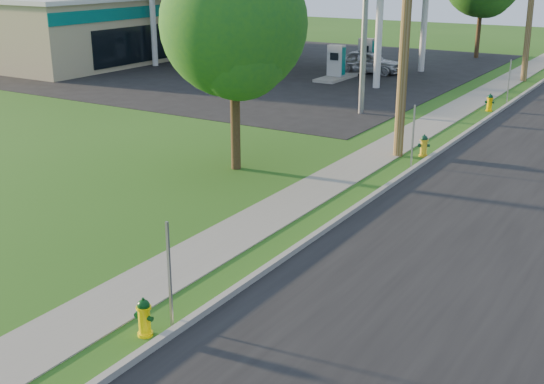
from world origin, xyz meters
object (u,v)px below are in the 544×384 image
(fuel_pump_se, at_px, (366,58))
(hydrant_near, at_px, (144,317))
(utility_pole_mid, at_px, (407,4))
(hydrant_far, at_px, (490,103))
(fuel_pump_sw, at_px, (242,49))
(hydrant_mid, at_px, (424,146))
(fuel_pump_ne, at_px, (336,67))
(car_silver, at_px, (368,62))
(fuel_pump_nw, at_px, (206,55))
(tree_verge, at_px, (235,30))

(fuel_pump_se, relative_size, hydrant_near, 4.41)
(utility_pole_mid, bearing_deg, fuel_pump_se, 117.63)
(fuel_pump_se, distance_m, hydrant_far, 12.47)
(fuel_pump_sw, height_order, hydrant_near, fuel_pump_sw)
(fuel_pump_se, xyz_separation_m, hydrant_mid, (9.66, -16.64, -0.35))
(utility_pole_mid, xyz_separation_m, fuel_pump_se, (-8.90, 17.00, -4.23))
(utility_pole_mid, xyz_separation_m, fuel_pump_ne, (-8.90, 13.00, -4.23))
(fuel_pump_se, xyz_separation_m, car_silver, (0.54, -0.97, -0.05))
(utility_pole_mid, relative_size, hydrant_far, 12.63)
(fuel_pump_sw, distance_m, hydrant_far, 20.20)
(fuel_pump_ne, bearing_deg, fuel_pump_nw, 180.00)
(fuel_pump_se, relative_size, hydrant_far, 4.12)
(hydrant_near, bearing_deg, car_silver, 107.09)
(fuel_pump_se, height_order, hydrant_far, fuel_pump_se)
(fuel_pump_se, height_order, tree_verge, tree_verge)
(fuel_pump_ne, xyz_separation_m, fuel_pump_sw, (-9.00, 4.00, 0.00))
(car_silver, bearing_deg, fuel_pump_nw, 103.14)
(fuel_pump_nw, relative_size, hydrant_near, 4.41)
(fuel_pump_nw, relative_size, tree_verge, 0.48)
(utility_pole_mid, bearing_deg, car_silver, 117.53)
(fuel_pump_sw, bearing_deg, fuel_pump_nw, -90.00)
(fuel_pump_se, distance_m, hydrant_near, 31.78)
(car_silver, bearing_deg, fuel_pump_sw, 79.72)
(fuel_pump_sw, height_order, hydrant_far, fuel_pump_sw)
(utility_pole_mid, distance_m, fuel_pump_sw, 25.05)
(hydrant_mid, xyz_separation_m, car_silver, (-9.12, 15.67, 0.30))
(fuel_pump_sw, height_order, fuel_pump_se, same)
(fuel_pump_nw, distance_m, fuel_pump_ne, 9.00)
(utility_pole_mid, bearing_deg, tree_verge, -131.51)
(tree_verge, xyz_separation_m, car_silver, (-4.67, 20.20, -3.63))
(fuel_pump_nw, relative_size, fuel_pump_sw, 1.00)
(fuel_pump_sw, relative_size, hydrant_mid, 4.17)
(fuel_pump_nw, xyz_separation_m, hydrant_mid, (18.66, -12.64, -0.35))
(car_silver, bearing_deg, utility_pole_mid, -156.97)
(utility_pole_mid, xyz_separation_m, tree_verge, (-3.69, -4.17, -0.66))
(hydrant_near, bearing_deg, fuel_pump_se, 107.52)
(hydrant_near, xyz_separation_m, hydrant_far, (-0.03, 22.28, 0.02))
(hydrant_near, distance_m, car_silver, 30.70)
(hydrant_mid, bearing_deg, utility_pole_mid, -154.53)
(hydrant_mid, bearing_deg, hydrant_near, -90.39)
(hydrant_near, height_order, car_silver, car_silver)
(utility_pole_mid, height_order, hydrant_far, utility_pole_mid)
(fuel_pump_sw, relative_size, fuel_pump_se, 1.00)
(fuel_pump_ne, xyz_separation_m, tree_verge, (5.21, -17.17, 3.57))
(fuel_pump_nw, distance_m, hydrant_mid, 22.54)
(fuel_pump_nw, distance_m, hydrant_near, 32.20)
(utility_pole_mid, height_order, tree_verge, utility_pole_mid)
(tree_verge, height_order, hydrant_near, tree_verge)
(fuel_pump_nw, distance_m, car_silver, 10.01)
(fuel_pump_nw, height_order, fuel_pump_se, same)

